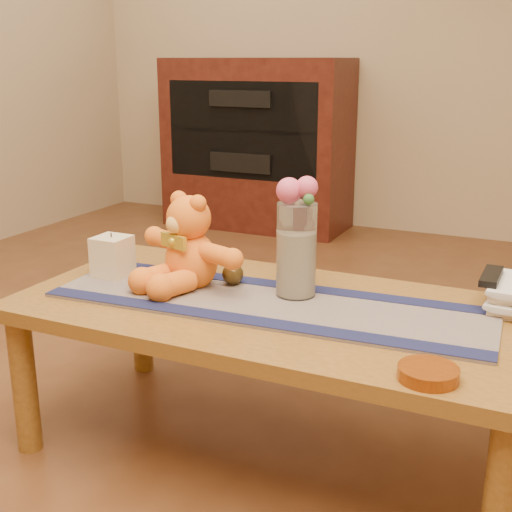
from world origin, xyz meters
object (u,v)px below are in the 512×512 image
at_px(teddy_bear, 191,242).
at_px(tv_remote, 491,276).
at_px(amber_dish, 428,373).
at_px(glass_vase, 296,250).
at_px(bronze_ball, 233,274).
at_px(pillar_candle, 112,256).
at_px(book_bottom, 489,301).

bearing_deg(teddy_bear, tv_remote, 33.36).
relative_size(teddy_bear, amber_dish, 2.95).
distance_m(glass_vase, bronze_ball, 0.22).
height_order(teddy_bear, amber_dish, teddy_bear).
xyz_separation_m(teddy_bear, amber_dish, (0.75, -0.31, -0.12)).
bearing_deg(tv_remote, teddy_bear, -165.79).
height_order(teddy_bear, bronze_ball, teddy_bear).
height_order(teddy_bear, pillar_candle, teddy_bear).
relative_size(teddy_bear, bronze_ball, 5.98).
bearing_deg(glass_vase, amber_dish, -38.76).
xyz_separation_m(book_bottom, amber_dish, (-0.06, -0.52, 0.00)).
relative_size(book_bottom, tv_remote, 1.39).
relative_size(glass_vase, bronze_ball, 4.13).
bearing_deg(teddy_bear, glass_vase, 27.12).
xyz_separation_m(book_bottom, tv_remote, (-0.00, -0.01, 0.07)).
height_order(bronze_ball, amber_dish, bronze_ball).
distance_m(glass_vase, tv_remote, 0.52).
relative_size(tv_remote, amber_dish, 1.26).
bearing_deg(glass_vase, bronze_ball, 177.90).
height_order(glass_vase, tv_remote, glass_vase).
xyz_separation_m(pillar_candle, amber_dish, (1.01, -0.28, -0.05)).
height_order(pillar_candle, bronze_ball, pillar_candle).
distance_m(teddy_bear, bronze_ball, 0.15).
xyz_separation_m(bronze_ball, amber_dish, (0.64, -0.36, -0.03)).
height_order(book_bottom, amber_dish, amber_dish).
distance_m(bronze_ball, tv_remote, 0.71).
xyz_separation_m(teddy_bear, bronze_ball, (0.11, 0.05, -0.10)).
relative_size(bronze_ball, book_bottom, 0.28).
height_order(teddy_bear, book_bottom, teddy_bear).
relative_size(pillar_candle, glass_vase, 0.46).
bearing_deg(book_bottom, glass_vase, -164.00).
height_order(pillar_candle, amber_dish, pillar_candle).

